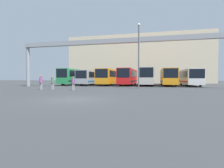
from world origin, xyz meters
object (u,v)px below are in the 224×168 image
object	(u,v)px
bus_slot_2	(109,76)
bus_slot_4	(147,76)
bus_slot_3	(128,76)
pedestrian_near_center	(73,83)
bus_slot_6	(190,77)
bus_slot_1	(92,77)
bus_slot_5	(168,76)
lamp_post	(139,53)
pedestrian_mid_right	(52,82)
pedestrian_near_left	(41,82)
bus_slot_0	(74,76)

from	to	relation	value
bus_slot_2	bus_slot_4	world-z (taller)	bus_slot_4
bus_slot_3	pedestrian_near_center	xyz separation A→B (m)	(-4.19, -16.72, -1.01)
bus_slot_3	bus_slot_4	xyz separation A→B (m)	(3.91, -0.42, 0.04)
bus_slot_6	pedestrian_near_center	xyz separation A→B (m)	(-15.93, -16.15, -0.87)
bus_slot_1	bus_slot_3	size ratio (longest dim) A/B	0.99
bus_slot_6	pedestrian_near_center	distance (m)	22.70
bus_slot_5	lamp_post	distance (m)	13.15
bus_slot_4	pedestrian_near_center	xyz separation A→B (m)	(-8.10, -16.30, -1.06)
pedestrian_mid_right	bus_slot_6	bearing A→B (deg)	-168.67
bus_slot_5	pedestrian_near_left	bearing A→B (deg)	-134.03
lamp_post	bus_slot_3	bearing A→B (deg)	104.80
bus_slot_4	bus_slot_5	xyz separation A→B (m)	(3.91, 0.33, -0.10)
bus_slot_6	lamp_post	xyz separation A→B (m)	(-8.56, -11.47, 3.03)
bus_slot_1	bus_slot_6	distance (m)	19.57
bus_slot_3	pedestrian_near_center	world-z (taller)	bus_slot_3
bus_slot_0	bus_slot_5	xyz separation A→B (m)	(19.57, 0.73, -0.09)
bus_slot_0	bus_slot_3	xyz separation A→B (m)	(11.74, 0.82, -0.03)
bus_slot_0	bus_slot_3	bearing A→B (deg)	3.98
bus_slot_1	lamp_post	xyz separation A→B (m)	(11.01, -11.95, 3.06)
bus_slot_0	pedestrian_near_left	xyz separation A→B (m)	(3.30, -16.11, -0.96)
bus_slot_3	bus_slot_4	world-z (taller)	bus_slot_4
bus_slot_1	pedestrian_mid_right	xyz separation A→B (m)	(0.38, -15.89, -0.82)
pedestrian_near_left	pedestrian_near_center	world-z (taller)	pedestrian_near_left
bus_slot_0	bus_slot_5	distance (m)	19.58
bus_slot_2	bus_slot_3	bearing A→B (deg)	10.79
bus_slot_1	bus_slot_2	size ratio (longest dim) A/B	1.12
bus_slot_2	pedestrian_near_center	bearing A→B (deg)	-90.98
bus_slot_1	pedestrian_mid_right	distance (m)	15.91
bus_slot_1	bus_slot_2	bearing A→B (deg)	-9.57
bus_slot_5	pedestrian_mid_right	bearing A→B (deg)	-133.88
bus_slot_1	bus_slot_3	world-z (taller)	bus_slot_3
bus_slot_6	pedestrian_near_left	xyz separation A→B (m)	(-20.18, -16.36, -0.79)
bus_slot_6	lamp_post	bearing A→B (deg)	-126.73
bus_slot_5	pedestrian_mid_right	size ratio (longest dim) A/B	7.28
pedestrian_near_left	pedestrian_near_center	size ratio (longest dim) A/B	1.10
bus_slot_1	pedestrian_mid_right	world-z (taller)	bus_slot_1
bus_slot_5	lamp_post	xyz separation A→B (m)	(-4.65, -11.95, 2.95)
lamp_post	bus_slot_1	bearing A→B (deg)	132.64
bus_slot_6	pedestrian_mid_right	bearing A→B (deg)	-141.24
bus_slot_5	pedestrian_near_center	world-z (taller)	bus_slot_5
pedestrian_mid_right	bus_slot_2	bearing A→B (deg)	-130.50
bus_slot_4	bus_slot_5	world-z (taller)	bus_slot_4
bus_slot_1	lamp_post	size ratio (longest dim) A/B	1.39
bus_slot_5	pedestrian_near_center	bearing A→B (deg)	-125.85
bus_slot_1	pedestrian_near_left	xyz separation A→B (m)	(-0.62, -16.84, -0.76)
bus_slot_2	bus_slot_6	size ratio (longest dim) A/B	0.97
bus_slot_1	pedestrian_near_center	size ratio (longest dim) A/B	7.52
pedestrian_near_left	pedestrian_near_center	bearing A→B (deg)	176.89
bus_slot_5	bus_slot_6	distance (m)	3.94
pedestrian_mid_right	bus_slot_3	bearing A→B (deg)	-142.43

